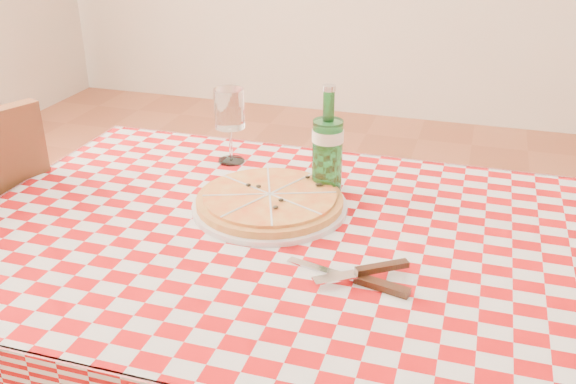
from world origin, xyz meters
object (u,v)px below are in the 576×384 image
water_bottle (328,141)px  wine_glass (230,126)px  pizza_plate (270,199)px  dining_table (289,276)px

water_bottle → wine_glass: size_ratio=1.33×
pizza_plate → water_bottle: water_bottle is taller
water_bottle → wine_glass: bearing=158.8°
pizza_plate → dining_table: bearing=-52.8°
dining_table → water_bottle: 0.30m
water_bottle → wine_glass: (-0.27, 0.10, -0.03)m
pizza_plate → wine_glass: (-0.17, 0.21, 0.07)m
wine_glass → water_bottle: bearing=-21.2°
dining_table → pizza_plate: bearing=127.2°
pizza_plate → water_bottle: (0.09, 0.11, 0.10)m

